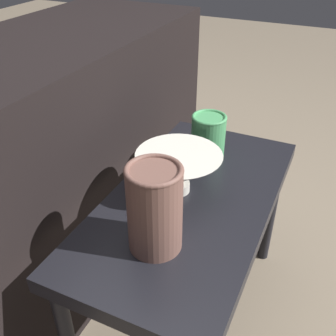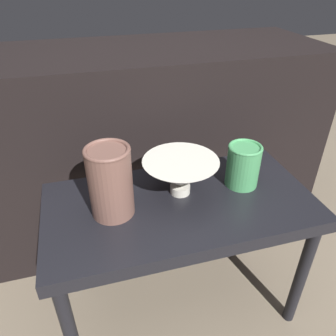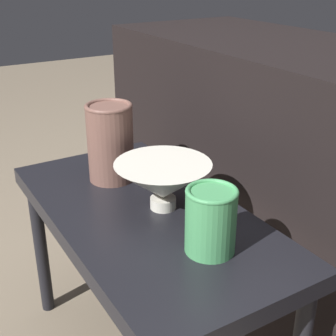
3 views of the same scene
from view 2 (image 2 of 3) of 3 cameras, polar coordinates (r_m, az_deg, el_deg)
The scene contains 6 objects.
ground_plane at distance 1.27m, azimuth 1.75°, elevation -22.22°, with size 8.00×8.00×0.00m, color #7F705B.
table at distance 0.97m, azimuth 2.15°, elevation -8.35°, with size 0.76×0.39×0.46m.
couch_backdrop at distance 1.39m, azimuth -4.30°, elevation 4.45°, with size 1.41×0.50×0.77m.
bowl at distance 0.93m, azimuth 2.19°, elevation -0.98°, with size 0.21×0.21×0.11m.
vase_textured_left at distance 0.85m, azimuth -10.02°, elevation -2.24°, with size 0.12×0.12×0.20m.
vase_colorful_right at distance 0.99m, azimuth 12.95°, elevation 0.56°, with size 0.10×0.10×0.13m.
Camera 2 is at (-0.23, -0.69, 1.04)m, focal length 35.00 mm.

